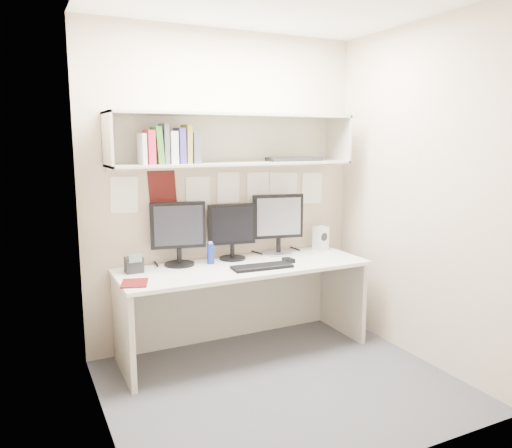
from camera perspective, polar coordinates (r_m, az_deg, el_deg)
name	(u,v)px	position (r m, az deg, el deg)	size (l,w,h in m)	color
floor	(282,385)	(3.73, 2.99, -17.89)	(2.40, 2.00, 0.01)	#404044
wall_back	(226,190)	(4.22, -3.45, 3.92)	(2.40, 0.02, 2.60)	#BDA990
wall_front	(383,227)	(2.51, 14.35, -0.32)	(2.40, 0.02, 2.60)	#BDA990
wall_left	(97,215)	(2.94, -17.69, 0.95)	(0.02, 2.00, 2.60)	#BDA990
wall_right	(420,195)	(4.05, 18.21, 3.20)	(0.02, 2.00, 2.60)	#BDA990
desk	(244,308)	(4.11, -1.41, -9.59)	(2.00, 0.70, 0.73)	silver
overhead_hutch	(232,139)	(4.07, -2.74, 9.63)	(2.00, 0.38, 0.40)	beige
pinned_papers	(226,196)	(4.22, -3.41, 3.23)	(1.92, 0.01, 0.48)	white
monitor_left	(178,231)	(3.99, -8.87, -0.84)	(0.43, 0.24, 0.51)	black
monitor_center	(232,229)	(4.15, -2.78, -0.60)	(0.40, 0.22, 0.47)	black
monitor_right	(278,222)	(4.33, 2.55, 0.20)	(0.45, 0.25, 0.52)	#A5A5AA
keyboard	(262,267)	(3.90, 0.70, -4.91)	(0.47, 0.17, 0.02)	black
mouse	(288,260)	(4.09, 3.73, -4.15)	(0.07, 0.11, 0.03)	black
speaker	(321,238)	(4.56, 7.41, -1.61)	(0.13, 0.13, 0.21)	silver
blue_bottle	(211,253)	(4.04, -5.21, -3.35)	(0.06, 0.06, 0.18)	navy
maroon_notebook	(135,283)	(3.59, -13.71, -6.58)	(0.18, 0.21, 0.01)	#570F0F
desk_phone	(134,265)	(3.88, -13.77, -4.53)	(0.13, 0.12, 0.15)	black
book_stack	(170,146)	(3.80, -9.82, 8.73)	(0.44, 0.18, 0.30)	silver
hutch_tray	(294,159)	(4.25, 4.38, 7.41)	(0.46, 0.18, 0.03)	black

